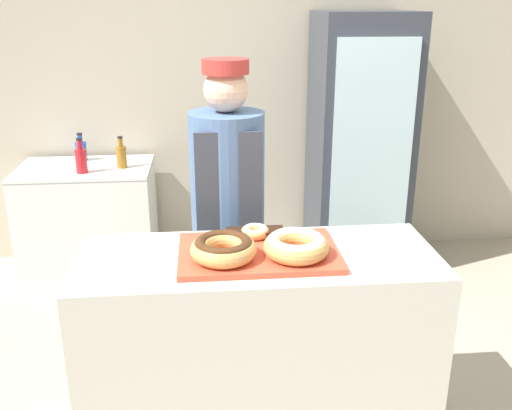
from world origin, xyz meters
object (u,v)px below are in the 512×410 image
donut_mini_center (255,231)px  chest_freezer (90,221)px  serving_tray (258,253)px  bottle_amber (121,156)px  bottle_blue (81,150)px  brownie_back_right (273,232)px  beverage_fridge (359,146)px  bottle_red (81,160)px  brownie_back_left (237,234)px  baker_person (228,214)px  donut_light_glaze (296,245)px  donut_chocolate_glaze (223,248)px

donut_mini_center → chest_freezer: 1.99m
serving_tray → bottle_amber: (-0.76, 1.72, -0.03)m
bottle_blue → bottle_amber: bottle_amber is taller
serving_tray → brownie_back_right: bearing=61.2°
brownie_back_right → bottle_amber: (-0.84, 1.58, -0.06)m
serving_tray → beverage_fridge: 1.96m
donut_mini_center → bottle_red: 1.79m
brownie_back_left → bottle_red: bearing=122.2°
baker_person → bottle_blue: (-0.97, 1.31, 0.03)m
brownie_back_left → bottle_blue: 2.05m
serving_tray → donut_light_glaze: size_ratio=2.47×
baker_person → beverage_fridge: bearing=49.1°
brownie_back_left → bottle_red: (-0.93, 1.48, -0.05)m
brownie_back_left → baker_person: size_ratio=0.06×
brownie_back_right → beverage_fridge: bearing=63.5°
donut_light_glaze → brownie_back_left: donut_light_glaze is taller
bottle_red → baker_person: bearing=-47.4°
serving_tray → brownie_back_right: 0.16m
donut_light_glaze → bottle_red: bearing=124.3°
donut_chocolate_glaze → donut_light_glaze: 0.28m
beverage_fridge → bottle_red: size_ratio=7.77×
brownie_back_right → bottle_amber: bottle_amber is taller
donut_mini_center → brownie_back_left: 0.08m
donut_chocolate_glaze → beverage_fridge: size_ratio=0.14×
donut_light_glaze → baker_person: bearing=108.8°
serving_tray → bottle_blue: (-1.07, 1.93, -0.04)m
brownie_back_right → beverage_fridge: beverage_fridge is taller
donut_light_glaze → bottle_amber: 2.00m
beverage_fridge → chest_freezer: (-1.90, 0.01, -0.50)m
brownie_back_left → baker_person: 0.50m
donut_mini_center → bottle_red: size_ratio=0.53×
donut_light_glaze → chest_freezer: bearing=122.6°
serving_tray → bottle_blue: 2.21m
brownie_back_left → bottle_blue: size_ratio=0.45×
serving_tray → beverage_fridge: size_ratio=0.35×
chest_freezer → bottle_red: bottle_red is taller
brownie_back_right → serving_tray: bearing=-118.8°
baker_person → chest_freezer: 1.53m
baker_person → bottle_red: (-0.91, 0.99, 0.04)m
chest_freezer → brownie_back_right: bearing=-55.8°
beverage_fridge → bottle_red: 1.89m
beverage_fridge → chest_freezer: beverage_fridge is taller
donut_light_glaze → brownie_back_left: size_ratio=2.87×
beverage_fridge → bottle_red: bearing=-176.0°
bottle_red → bottle_amber: bearing=22.0°
donut_mini_center → bottle_amber: (-0.76, 1.58, -0.07)m
serving_tray → bottle_red: 1.91m
donut_chocolate_glaze → donut_mini_center: donut_chocolate_glaze is taller
baker_person → bottle_red: baker_person is taller
brownie_back_right → baker_person: bearing=109.2°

